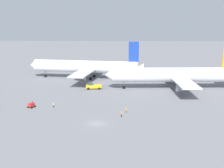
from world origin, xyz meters
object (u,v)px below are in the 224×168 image
at_px(ground_crew_marshaller_foreground, 121,114).
at_px(airliner_being_pushed, 173,75).
at_px(airliner_at_gate_left, 86,67).
at_px(gse_gpu_cart_small, 31,105).
at_px(ground_crew_wing_walker_right, 126,110).
at_px(pushback_tug, 93,86).
at_px(ground_crew_ramp_agent_by_cones, 53,105).

bearing_deg(ground_crew_marshaller_foreground, airliner_being_pushed, 62.22).
bearing_deg(airliner_at_gate_left, ground_crew_marshaller_foreground, -74.03).
bearing_deg(ground_crew_marshaller_foreground, gse_gpu_cart_small, 162.64).
relative_size(gse_gpu_cart_small, ground_crew_wing_walker_right, 1.61).
bearing_deg(ground_crew_wing_walker_right, airliner_being_pushed, 61.13).
xyz_separation_m(airliner_at_gate_left, airliner_being_pushed, (35.99, -19.55, -0.08)).
bearing_deg(pushback_tug, ground_crew_wing_walker_right, -68.37).
bearing_deg(ground_crew_ramp_agent_by_cones, pushback_tug, 69.64).
bearing_deg(gse_gpu_cart_small, airliner_being_pushed, 31.24).
bearing_deg(ground_crew_wing_walker_right, pushback_tug, 111.63).
relative_size(airliner_at_gate_left, ground_crew_marshaller_foreground, 32.44).
height_order(airliner_at_gate_left, airliner_being_pushed, airliner_at_gate_left).
bearing_deg(airliner_at_gate_left, airliner_being_pushed, -28.51).
bearing_deg(ground_crew_wing_walker_right, gse_gpu_cart_small, 171.02).
bearing_deg(airliner_at_gate_left, pushback_tug, -76.48).
height_order(ground_crew_wing_walker_right, ground_crew_marshaller_foreground, ground_crew_marshaller_foreground).
bearing_deg(gse_gpu_cart_small, pushback_tug, 58.36).
bearing_deg(gse_gpu_cart_small, airliner_at_gate_left, 76.73).
bearing_deg(ground_crew_ramp_agent_by_cones, ground_crew_marshaller_foreground, -23.15).
bearing_deg(pushback_tug, airliner_being_pushed, 3.50).
height_order(airliner_at_gate_left, ground_crew_marshaller_foreground, airliner_at_gate_left).
relative_size(airliner_at_gate_left, airliner_being_pushed, 1.02).
distance_m(pushback_tug, ground_crew_marshaller_foreground, 37.21).
distance_m(airliner_being_pushed, pushback_tug, 31.17).
xyz_separation_m(gse_gpu_cart_small, ground_crew_marshaller_foreground, (27.68, -8.65, 0.05)).
relative_size(gse_gpu_cart_small, ground_crew_ramp_agent_by_cones, 1.67).
bearing_deg(pushback_tug, airliner_at_gate_left, 103.52).
distance_m(ground_crew_wing_walker_right, ground_crew_marshaller_foreground, 4.28).
xyz_separation_m(airliner_being_pushed, ground_crew_marshaller_foreground, (-19.70, -37.39, -4.50)).
distance_m(ground_crew_ramp_agent_by_cones, ground_crew_wing_walker_right, 22.85).
xyz_separation_m(pushback_tug, ground_crew_ramp_agent_by_cones, (-9.85, -26.53, -0.40)).
bearing_deg(ground_crew_wing_walker_right, ground_crew_ramp_agent_by_cones, 167.59).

